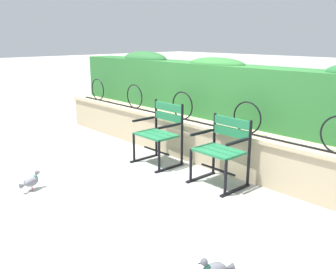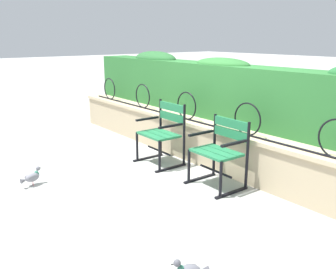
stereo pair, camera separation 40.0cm
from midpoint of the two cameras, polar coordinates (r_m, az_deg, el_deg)
The scene contains 8 objects.
ground_plane at distance 4.90m, azimuth -3.39°, elevation -6.50°, with size 60.00×60.00×0.00m, color #ADADA8.
stone_wall at distance 5.34m, azimuth 3.49°, elevation -1.24°, with size 6.80×0.41×0.59m.
iron_arch_fence at distance 5.39m, azimuth 0.61°, elevation 4.08°, with size 6.27×0.02×0.42m.
hedge_row at distance 5.50m, azimuth 6.89°, elevation 7.09°, with size 6.67×0.54×0.94m.
park_chair_left at distance 5.26m, azimuth -3.39°, elevation 0.42°, with size 0.61×0.53×0.89m.
park_chair_right at distance 4.53m, azimuth 6.02°, elevation -2.19°, with size 0.62×0.53×0.84m.
pigeon_near_chairs at distance 4.79m, azimuth -22.86°, elevation -6.78°, with size 0.15×0.29×0.22m.
pigeon_far_side at distance 2.91m, azimuth 3.27°, elevation -20.35°, with size 0.18×0.28×0.22m.
Camera 1 is at (3.39, -3.04, 1.79)m, focal length 39.09 mm.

